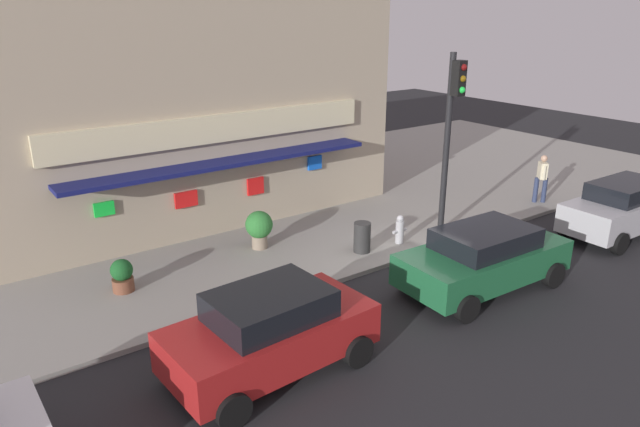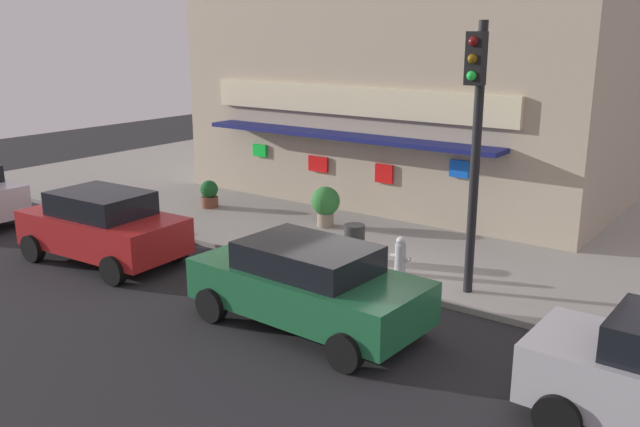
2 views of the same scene
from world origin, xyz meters
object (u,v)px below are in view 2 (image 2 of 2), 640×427
fire_hydrant (400,256)px  parked_car_red (103,226)px  trash_can (354,243)px  potted_plant_by_window (325,204)px  traffic_light (475,125)px  potted_plant_by_doorway (209,194)px  parked_car_green (308,284)px

fire_hydrant → parked_car_red: (-6.11, -3.00, 0.32)m
parked_car_red → fire_hydrant: bearing=26.2°
trash_can → potted_plant_by_window: size_ratio=0.78×
traffic_light → trash_can: 4.12m
traffic_light → fire_hydrant: traffic_light is taller
potted_plant_by_doorway → parked_car_green: size_ratio=0.18×
trash_can → parked_car_red: 5.78m
fire_hydrant → potted_plant_by_doorway: (-7.40, 1.66, -0.00)m
traffic_light → parked_car_red: (-7.72, -2.81, -2.63)m
parked_car_red → parked_car_green: parked_car_red is taller
parked_car_red → parked_car_green: bearing=-0.7°
traffic_light → trash_can: size_ratio=6.22×
fire_hydrant → potted_plant_by_window: size_ratio=0.77×
fire_hydrant → potted_plant_by_window: bearing=149.4°
fire_hydrant → trash_can: 1.28m
potted_plant_by_window → fire_hydrant: bearing=-30.6°
trash_can → parked_car_red: bearing=-147.0°
potted_plant_by_window → parked_car_green: size_ratio=0.24×
traffic_light → parked_car_green: traffic_light is taller
parked_car_green → traffic_light: bearing=58.8°
parked_car_red → parked_car_green: 5.96m
fire_hydrant → parked_car_green: size_ratio=0.19×
potted_plant_by_doorway → fire_hydrant: bearing=-12.7°
parked_car_red → trash_can: bearing=33.0°
trash_can → parked_car_red: (-4.84, -3.15, 0.31)m
traffic_light → potted_plant_by_window: (-5.04, 2.22, -2.73)m
traffic_light → potted_plant_by_doorway: 9.65m
traffic_light → potted_plant_by_window: bearing=156.2°
potted_plant_by_doorway → parked_car_red: 4.85m
parked_car_green → fire_hydrant: bearing=87.3°
potted_plant_by_doorway → potted_plant_by_window: (3.96, 0.37, 0.22)m
traffic_light → potted_plant_by_window: 6.15m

